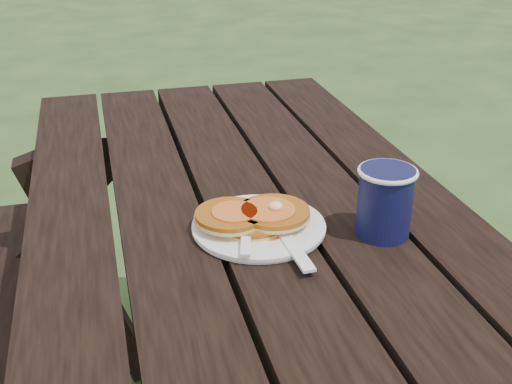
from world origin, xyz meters
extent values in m
cube|color=black|center=(0.00, 0.00, 0.73)|extent=(0.75, 1.80, 0.04)
cylinder|color=white|center=(0.00, 0.08, 0.76)|extent=(0.28, 0.28, 0.01)
cylinder|color=#AD5B13|center=(-0.01, 0.08, 0.77)|extent=(0.12, 0.12, 0.01)
cylinder|color=#AD5B13|center=(-0.05, 0.08, 0.78)|extent=(0.11, 0.11, 0.01)
cylinder|color=#AD5B13|center=(0.02, 0.08, 0.78)|extent=(0.12, 0.12, 0.01)
cylinder|color=#CB5A1D|center=(0.01, 0.08, 0.79)|extent=(0.09, 0.09, 0.00)
ellipsoid|color=#F4E59E|center=(0.03, 0.08, 0.79)|extent=(0.02, 0.02, 0.01)
cube|color=white|center=(0.03, 0.01, 0.76)|extent=(0.03, 0.18, 0.00)
cylinder|color=#0F113A|center=(0.19, 0.01, 0.81)|extent=(0.09, 0.09, 0.11)
torus|color=white|center=(0.19, 0.01, 0.86)|extent=(0.09, 0.09, 0.01)
cylinder|color=black|center=(0.19, 0.01, 0.86)|extent=(0.08, 0.08, 0.01)
camera|label=1|loc=(-0.24, -0.81, 1.27)|focal=45.00mm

